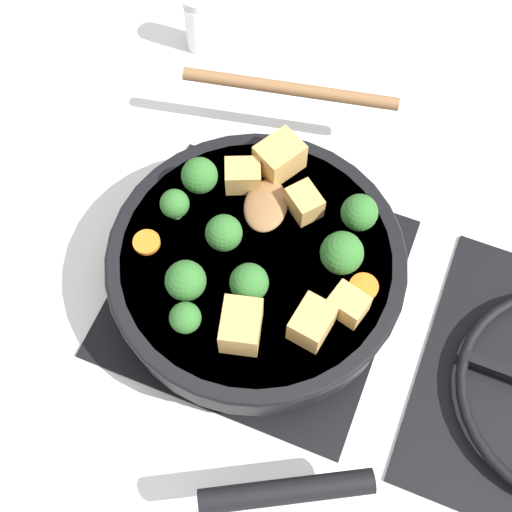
# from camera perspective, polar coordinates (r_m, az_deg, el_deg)

# --- Properties ---
(ground_plane) EXTENTS (2.40, 2.40, 0.00)m
(ground_plane) POSITION_cam_1_polar(r_m,az_deg,el_deg) (0.84, 0.00, -2.51)
(ground_plane) COLOR silver
(front_burner_grate) EXTENTS (0.31, 0.31, 0.03)m
(front_burner_grate) POSITION_cam_1_polar(r_m,az_deg,el_deg) (0.83, 0.00, -2.17)
(front_burner_grate) COLOR black
(front_burner_grate) RESTS_ON ground_plane
(skillet_pan) EXTENTS (0.43, 0.36, 0.06)m
(skillet_pan) POSITION_cam_1_polar(r_m,az_deg,el_deg) (0.78, 0.02, -0.93)
(skillet_pan) COLOR black
(skillet_pan) RESTS_ON front_burner_grate
(wooden_spoon) EXTENTS (0.23, 0.26, 0.02)m
(wooden_spoon) POSITION_cam_1_polar(r_m,az_deg,el_deg) (0.84, 1.98, 9.76)
(wooden_spoon) COLOR brown
(wooden_spoon) RESTS_ON skillet_pan
(tofu_cube_center_large) EXTENTS (0.04, 0.05, 0.03)m
(tofu_cube_center_large) POSITION_cam_1_polar(r_m,az_deg,el_deg) (0.79, -1.06, 6.45)
(tofu_cube_center_large) COLOR tan
(tofu_cube_center_large) RESTS_ON skillet_pan
(tofu_cube_near_handle) EXTENTS (0.05, 0.05, 0.03)m
(tofu_cube_near_handle) POSITION_cam_1_polar(r_m,az_deg,el_deg) (0.78, 3.89, 4.30)
(tofu_cube_near_handle) COLOR tan
(tofu_cube_near_handle) RESTS_ON skillet_pan
(tofu_cube_east_chunk) EXTENTS (0.05, 0.04, 0.04)m
(tofu_cube_east_chunk) POSITION_cam_1_polar(r_m,az_deg,el_deg) (0.71, 4.51, -5.34)
(tofu_cube_east_chunk) COLOR tan
(tofu_cube_east_chunk) RESTS_ON skillet_pan
(tofu_cube_west_chunk) EXTENTS (0.04, 0.04, 0.03)m
(tofu_cube_west_chunk) POSITION_cam_1_polar(r_m,az_deg,el_deg) (0.73, 7.38, -3.88)
(tofu_cube_west_chunk) COLOR tan
(tofu_cube_west_chunk) RESTS_ON skillet_pan
(tofu_cube_back_piece) EXTENTS (0.06, 0.06, 0.04)m
(tofu_cube_back_piece) POSITION_cam_1_polar(r_m,az_deg,el_deg) (0.80, 1.90, 7.92)
(tofu_cube_back_piece) COLOR tan
(tofu_cube_back_piece) RESTS_ON skillet_pan
(tofu_cube_front_piece) EXTENTS (0.06, 0.05, 0.04)m
(tofu_cube_front_piece) POSITION_cam_1_polar(r_m,az_deg,el_deg) (0.71, -1.21, -5.60)
(tofu_cube_front_piece) COLOR tan
(tofu_cube_front_piece) RESTS_ON skillet_pan
(broccoli_floret_near_spoon) EXTENTS (0.03, 0.03, 0.04)m
(broccoli_floret_near_spoon) POSITION_cam_1_polar(r_m,az_deg,el_deg) (0.77, -6.52, 4.15)
(broccoli_floret_near_spoon) COLOR #709956
(broccoli_floret_near_spoon) RESTS_ON skillet_pan
(broccoli_floret_center_top) EXTENTS (0.04, 0.04, 0.05)m
(broccoli_floret_center_top) POSITION_cam_1_polar(r_m,az_deg,el_deg) (0.72, -5.65, -1.99)
(broccoli_floret_center_top) COLOR #709956
(broccoli_floret_center_top) RESTS_ON skillet_pan
(broccoli_floret_east_rim) EXTENTS (0.04, 0.04, 0.05)m
(broccoli_floret_east_rim) POSITION_cam_1_polar(r_m,az_deg,el_deg) (0.75, -2.57, 1.87)
(broccoli_floret_east_rim) COLOR #709956
(broccoli_floret_east_rim) RESTS_ON skillet_pan
(broccoli_floret_west_rim) EXTENTS (0.05, 0.05, 0.05)m
(broccoli_floret_west_rim) POSITION_cam_1_polar(r_m,az_deg,el_deg) (0.74, 6.88, 0.23)
(broccoli_floret_west_rim) COLOR #709956
(broccoli_floret_west_rim) RESTS_ON skillet_pan
(broccoli_floret_north_edge) EXTENTS (0.04, 0.04, 0.05)m
(broccoli_floret_north_edge) POSITION_cam_1_polar(r_m,az_deg,el_deg) (0.78, -4.54, 6.41)
(broccoli_floret_north_edge) COLOR #709956
(broccoli_floret_north_edge) RESTS_ON skillet_pan
(broccoli_floret_south_cluster) EXTENTS (0.03, 0.03, 0.04)m
(broccoli_floret_south_cluster) POSITION_cam_1_polar(r_m,az_deg,el_deg) (0.71, -5.67, -4.96)
(broccoli_floret_south_cluster) COLOR #709956
(broccoli_floret_south_cluster) RESTS_ON skillet_pan
(broccoli_floret_mid_floret) EXTENTS (0.04, 0.04, 0.05)m
(broccoli_floret_mid_floret) POSITION_cam_1_polar(r_m,az_deg,el_deg) (0.77, 8.27, 3.44)
(broccoli_floret_mid_floret) COLOR #709956
(broccoli_floret_mid_floret) RESTS_ON skillet_pan
(broccoli_floret_small_inner) EXTENTS (0.04, 0.04, 0.05)m
(broccoli_floret_small_inner) POSITION_cam_1_polar(r_m,az_deg,el_deg) (0.72, -0.55, -2.15)
(broccoli_floret_small_inner) COLOR #709956
(broccoli_floret_small_inner) RESTS_ON skillet_pan
(carrot_slice_orange_thin) EXTENTS (0.03, 0.03, 0.01)m
(carrot_slice_orange_thin) POSITION_cam_1_polar(r_m,az_deg,el_deg) (0.78, -8.75, 1.09)
(carrot_slice_orange_thin) COLOR orange
(carrot_slice_orange_thin) RESTS_ON skillet_pan
(carrot_slice_near_center) EXTENTS (0.03, 0.03, 0.01)m
(carrot_slice_near_center) POSITION_cam_1_polar(r_m,az_deg,el_deg) (0.75, 8.61, -2.45)
(carrot_slice_near_center) COLOR orange
(carrot_slice_near_center) RESTS_ON skillet_pan
(salt_shaker) EXTENTS (0.04, 0.04, 0.09)m
(salt_shaker) POSITION_cam_1_polar(r_m,az_deg,el_deg) (1.02, -4.65, 18.09)
(salt_shaker) COLOR white
(salt_shaker) RESTS_ON ground_plane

